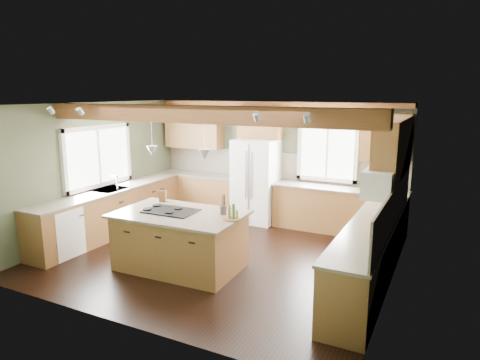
% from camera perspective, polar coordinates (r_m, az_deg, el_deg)
% --- Properties ---
extents(floor, '(5.60, 5.60, 0.00)m').
position_cam_1_polar(floor, '(7.57, -2.59, -10.01)').
color(floor, black).
rests_on(floor, ground).
extents(ceiling, '(5.60, 5.60, 0.00)m').
position_cam_1_polar(ceiling, '(7.03, -2.79, 10.07)').
color(ceiling, silver).
rests_on(ceiling, wall_back).
extents(wall_back, '(5.60, 0.00, 5.60)m').
position_cam_1_polar(wall_back, '(9.41, 4.78, 2.51)').
color(wall_back, '#434833').
rests_on(wall_back, ground).
extents(wall_left, '(0.00, 5.00, 5.00)m').
position_cam_1_polar(wall_left, '(8.88, -18.66, 1.37)').
color(wall_left, '#434833').
rests_on(wall_left, ground).
extents(wall_right, '(0.00, 5.00, 5.00)m').
position_cam_1_polar(wall_right, '(6.34, 19.99, -2.70)').
color(wall_right, '#434833').
rests_on(wall_right, ground).
extents(ceiling_beam, '(5.55, 0.26, 0.26)m').
position_cam_1_polar(ceiling_beam, '(6.41, -6.05, 8.70)').
color(ceiling_beam, '#5D301A').
rests_on(ceiling_beam, ceiling).
extents(soffit_trim, '(5.55, 0.20, 0.10)m').
position_cam_1_polar(soffit_trim, '(9.20, 4.68, 10.07)').
color(soffit_trim, '#5D301A').
rests_on(soffit_trim, ceiling).
extents(backsplash_back, '(5.58, 0.03, 0.58)m').
position_cam_1_polar(backsplash_back, '(9.41, 4.74, 1.96)').
color(backsplash_back, brown).
rests_on(backsplash_back, wall_back).
extents(backsplash_right, '(0.03, 3.70, 0.58)m').
position_cam_1_polar(backsplash_right, '(6.41, 19.85, -3.36)').
color(backsplash_right, brown).
rests_on(backsplash_right, wall_right).
extents(base_cab_back_left, '(2.02, 0.60, 0.88)m').
position_cam_1_polar(base_cab_back_left, '(10.12, -5.40, -1.82)').
color(base_cab_back_left, brown).
rests_on(base_cab_back_left, floor).
extents(counter_back_left, '(2.06, 0.64, 0.04)m').
position_cam_1_polar(counter_back_left, '(10.02, -5.45, 0.74)').
color(counter_back_left, '#484034').
rests_on(counter_back_left, base_cab_back_left).
extents(base_cab_back_right, '(2.62, 0.60, 0.88)m').
position_cam_1_polar(base_cab_back_right, '(8.87, 12.93, -4.01)').
color(base_cab_back_right, brown).
rests_on(base_cab_back_right, floor).
extents(counter_back_right, '(2.66, 0.64, 0.04)m').
position_cam_1_polar(counter_back_right, '(8.76, 13.07, -1.11)').
color(counter_back_right, '#484034').
rests_on(counter_back_right, base_cab_back_right).
extents(base_cab_left, '(0.60, 3.70, 0.88)m').
position_cam_1_polar(base_cab_left, '(8.90, -16.70, -4.17)').
color(base_cab_left, brown).
rests_on(base_cab_left, floor).
extents(counter_left, '(0.64, 3.74, 0.04)m').
position_cam_1_polar(counter_left, '(8.79, -16.88, -1.28)').
color(counter_left, '#484034').
rests_on(counter_left, base_cab_left).
extents(base_cab_right, '(0.60, 3.70, 0.88)m').
position_cam_1_polar(base_cab_right, '(6.68, 16.94, -9.51)').
color(base_cab_right, brown).
rests_on(base_cab_right, floor).
extents(counter_right, '(0.64, 3.74, 0.04)m').
position_cam_1_polar(counter_right, '(6.53, 17.18, -5.74)').
color(counter_right, '#484034').
rests_on(counter_right, base_cab_right).
extents(upper_cab_back_left, '(1.40, 0.35, 0.90)m').
position_cam_1_polar(upper_cab_back_left, '(10.09, -6.15, 6.82)').
color(upper_cab_back_left, brown).
rests_on(upper_cab_back_left, wall_back).
extents(upper_cab_over_fridge, '(0.96, 0.35, 0.70)m').
position_cam_1_polar(upper_cab_over_fridge, '(9.27, 2.73, 7.69)').
color(upper_cab_over_fridge, brown).
rests_on(upper_cab_over_fridge, wall_back).
extents(upper_cab_right, '(0.35, 2.20, 0.90)m').
position_cam_1_polar(upper_cab_right, '(7.13, 19.84, 4.17)').
color(upper_cab_right, brown).
rests_on(upper_cab_right, wall_right).
extents(upper_cab_back_corner, '(0.90, 0.35, 0.90)m').
position_cam_1_polar(upper_cab_back_corner, '(8.57, 18.88, 5.40)').
color(upper_cab_back_corner, brown).
rests_on(upper_cab_back_corner, wall_back).
extents(window_left, '(0.04, 1.60, 1.05)m').
position_cam_1_polar(window_left, '(8.86, -18.44, 3.01)').
color(window_left, white).
rests_on(window_left, wall_left).
extents(window_back, '(1.10, 0.04, 1.00)m').
position_cam_1_polar(window_back, '(9.00, 11.58, 3.50)').
color(window_back, white).
rests_on(window_back, wall_back).
extents(sink, '(0.50, 0.65, 0.03)m').
position_cam_1_polar(sink, '(8.78, -16.88, -1.25)').
color(sink, '#262628').
rests_on(sink, counter_left).
extents(faucet, '(0.02, 0.02, 0.28)m').
position_cam_1_polar(faucet, '(8.63, -16.07, -0.44)').
color(faucet, '#B2B2B7').
rests_on(faucet, sink).
extents(dishwasher, '(0.60, 0.60, 0.84)m').
position_cam_1_polar(dishwasher, '(8.04, -23.00, -6.39)').
color(dishwasher, white).
rests_on(dishwasher, floor).
extents(oven, '(0.60, 0.72, 0.84)m').
position_cam_1_polar(oven, '(5.51, 14.40, -14.18)').
color(oven, white).
rests_on(oven, floor).
extents(microwave, '(0.40, 0.70, 0.38)m').
position_cam_1_polar(microwave, '(6.27, 18.10, -0.39)').
color(microwave, white).
rests_on(microwave, wall_right).
extents(pendant_left, '(0.18, 0.18, 0.16)m').
position_cam_1_polar(pendant_left, '(6.92, -11.62, 3.83)').
color(pendant_left, '#B2B2B7').
rests_on(pendant_left, ceiling).
extents(pendant_right, '(0.18, 0.18, 0.16)m').
position_cam_1_polar(pendant_right, '(6.40, -4.77, 3.41)').
color(pendant_right, '#B2B2B7').
rests_on(pendant_right, ceiling).
extents(refrigerator, '(0.90, 0.74, 1.80)m').
position_cam_1_polar(refrigerator, '(9.26, 2.14, -0.13)').
color(refrigerator, white).
rests_on(refrigerator, floor).
extents(island, '(1.93, 1.21, 0.88)m').
position_cam_1_polar(island, '(6.99, -7.97, -8.12)').
color(island, brown).
rests_on(island, floor).
extents(island_top, '(2.06, 1.34, 0.04)m').
position_cam_1_polar(island_top, '(6.85, -8.08, -4.50)').
color(island_top, '#484034').
rests_on(island_top, island).
extents(cooktop, '(0.84, 0.57, 0.02)m').
position_cam_1_polar(cooktop, '(6.93, -9.19, -4.10)').
color(cooktop, black).
rests_on(cooktop, island_top).
extents(knife_block, '(0.14, 0.12, 0.19)m').
position_cam_1_polar(knife_block, '(7.56, -10.26, -2.11)').
color(knife_block, brown).
rests_on(knife_block, island_top).
extents(utensil_crock, '(0.11, 0.11, 0.14)m').
position_cam_1_polar(utensil_crock, '(6.69, -2.23, -3.99)').
color(utensil_crock, '#372F2C').
rests_on(utensil_crock, island_top).
extents(bottle_tray, '(0.26, 0.26, 0.24)m').
position_cam_1_polar(bottle_tray, '(6.40, -1.14, -4.27)').
color(bottle_tray, brown).
rests_on(bottle_tray, island_top).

